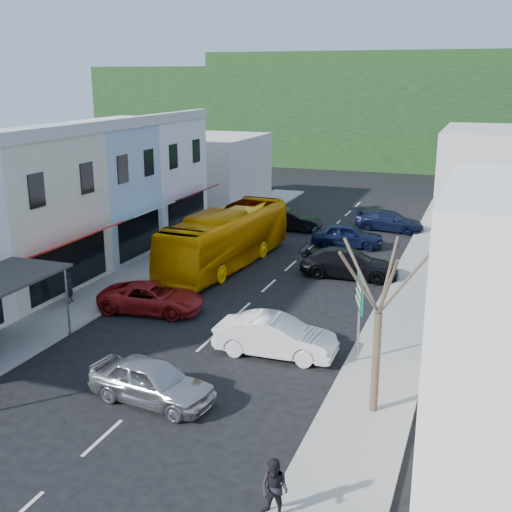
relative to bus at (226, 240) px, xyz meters
The scene contains 20 objects.
ground 11.48m from the bus, 71.45° to the right, with size 120.00×120.00×0.00m, color black.
sidewalk_left 4.22m from the bus, 168.53° to the right, with size 3.00×52.00×0.15m, color gray.
sidewalk_right 11.25m from the bus, ahead, with size 3.00×52.00×0.15m, color gray.
shopfront_row 10.87m from the bus, 146.89° to the right, with size 8.25×30.00×8.00m.
distant_block_left 18.31m from the bus, 117.33° to the left, with size 8.00×10.00×6.00m, color #B7B2A8.
distant_block_right 24.22m from the bus, 52.73° to the left, with size 8.00×12.00×7.00m, color #B7B2A8.
hillside 54.59m from the bus, 87.72° to the left, with size 80.00×26.00×14.00m.
bus is the anchor object (origin of this frame).
car_silver 16.69m from the bus, 76.25° to the right, with size 1.80×4.40×1.40m, color #A3A4A8.
car_white 13.00m from the bus, 58.62° to the right, with size 1.80×4.40×1.40m, color silver.
car_red 8.45m from the bus, 92.51° to the right, with size 1.90×4.60×1.40m, color maroon.
car_black_near 7.39m from the bus, ahead, with size 1.84×4.50×1.40m, color black.
car_navy_mid 8.90m from the bus, 48.79° to the left, with size 1.80×4.40×1.40m, color black.
car_black_far 9.96m from the bus, 84.88° to the left, with size 1.80×4.40×1.40m, color black.
car_navy_far 14.55m from the bus, 57.96° to the left, with size 1.84×4.50×1.40m, color black.
pedestrian_left 10.10m from the bus, 117.05° to the right, with size 0.60×0.40×1.70m, color black.
pedestrian_right 22.93m from the bus, 64.35° to the right, with size 0.70×0.44×1.70m, color black.
direction_sign 14.68m from the bus, 46.96° to the right, with size 0.69×1.60×3.62m, color #0A5B30, non-canonical shape.
street_tree 18.44m from the bus, 51.86° to the right, with size 2.53×2.53×7.20m, color #352A21, non-canonical shape.
traffic_signal 23.49m from the bus, 64.19° to the left, with size 0.71×1.00×4.51m, color black, non-canonical shape.
Camera 1 is at (10.62, -23.03, 10.94)m, focal length 45.00 mm.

